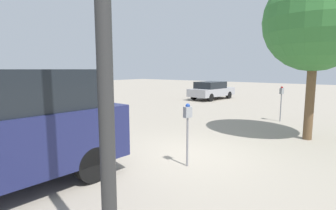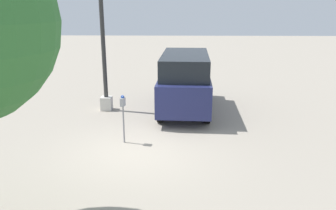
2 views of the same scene
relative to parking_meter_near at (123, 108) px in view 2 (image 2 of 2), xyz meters
The scene contains 4 objects.
ground_plane 1.37m from the parking_meter_near, 144.69° to the right, with size 80.00×80.00×0.00m, color gray.
parking_meter_near is the anchor object (origin of this frame).
lamp_post 3.76m from the parking_meter_near, 20.25° to the left, with size 0.44×0.44×6.46m.
parked_van 3.92m from the parking_meter_near, 30.14° to the right, with size 4.95×2.15×2.33m.
Camera 2 is at (-8.83, -1.16, 4.09)m, focal length 35.00 mm.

